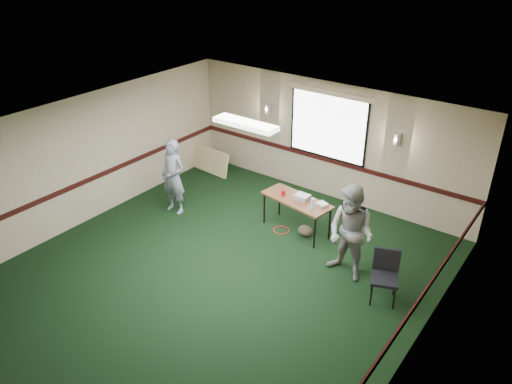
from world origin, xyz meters
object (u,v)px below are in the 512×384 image
Objects in this scene: conference_chair at (385,271)px; person_right at (351,233)px; folding_table at (297,201)px; person_left at (173,177)px; projector at (302,197)px.

person_right is at bearing 144.99° from conference_chair.
conference_chair is at bearing -12.68° from folding_table.
folding_table is 0.92× the size of person_left.
folding_table is 2.50m from conference_chair.
projector is 0.16× the size of person_right.
person_right reaches higher than conference_chair.
person_left is 0.94× the size of person_right.
person_right reaches higher than projector.
conference_chair reaches higher than projector.
person_left is (-2.58, -0.89, 0.15)m from folding_table.
folding_table is at bearing -141.87° from projector.
person_left is at bearing -158.72° from projector.
person_left is (-2.67, -0.95, 0.05)m from projector.
folding_table is 0.15m from projector.
projector is (0.09, 0.06, 0.10)m from folding_table.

